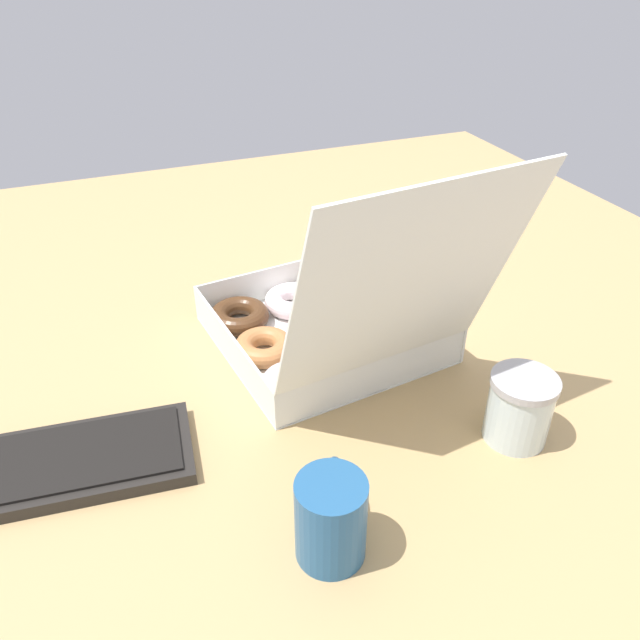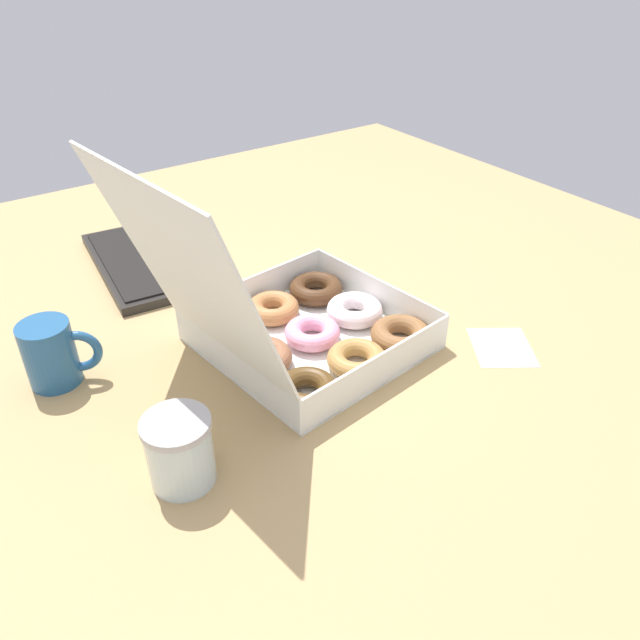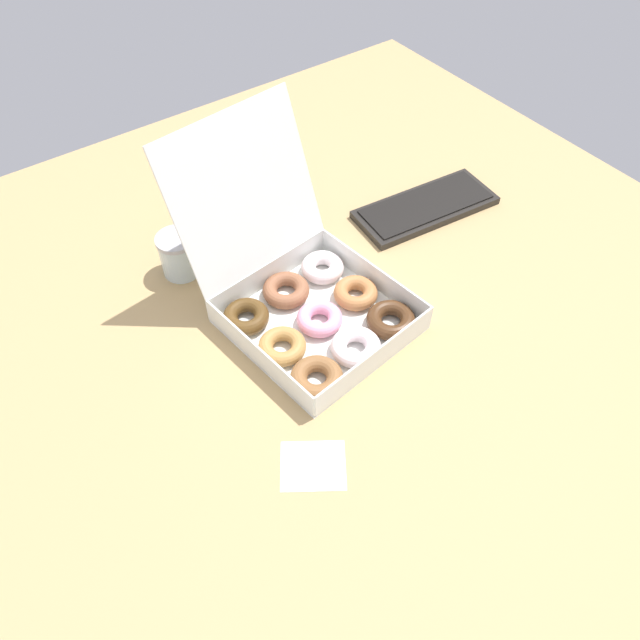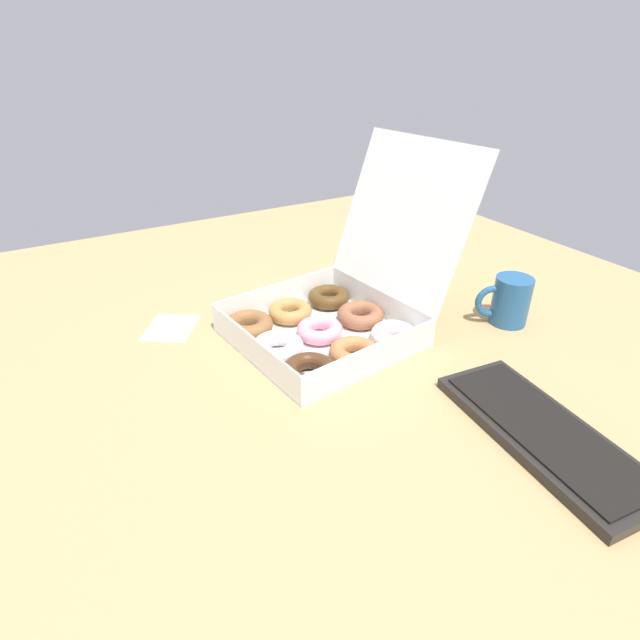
# 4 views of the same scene
# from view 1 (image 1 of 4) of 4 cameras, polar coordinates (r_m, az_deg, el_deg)

# --- Properties ---
(ground_plane) EXTENTS (1.80, 1.80, 0.02)m
(ground_plane) POSITION_cam_1_polar(r_m,az_deg,el_deg) (1.03, -2.13, -2.19)
(ground_plane) COLOR tan
(donut_box) EXTENTS (0.38, 0.47, 0.36)m
(donut_box) POSITION_cam_1_polar(r_m,az_deg,el_deg) (0.98, 0.79, -0.46)
(donut_box) COLOR white
(donut_box) RESTS_ON ground_plane
(keyboard) EXTENTS (0.36, 0.17, 0.02)m
(keyboard) POSITION_cam_1_polar(r_m,az_deg,el_deg) (0.86, -23.41, -12.15)
(keyboard) COLOR black
(keyboard) RESTS_ON ground_plane
(coffee_mug) EXTENTS (0.08, 0.11, 0.10)m
(coffee_mug) POSITION_cam_1_polar(r_m,az_deg,el_deg) (0.69, 1.02, -17.44)
(coffee_mug) COLOR #255A8C
(coffee_mug) RESTS_ON ground_plane
(glass_jar) EXTENTS (0.09, 0.09, 0.10)m
(glass_jar) POSITION_cam_1_polar(r_m,az_deg,el_deg) (0.85, 17.77, -7.67)
(glass_jar) COLOR silver
(glass_jar) RESTS_ON ground_plane
(paper_napkin) EXTENTS (0.15, 0.14, 0.00)m
(paper_napkin) POSITION_cam_1_polar(r_m,az_deg,el_deg) (1.29, 4.10, 6.05)
(paper_napkin) COLOR white
(paper_napkin) RESTS_ON ground_plane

